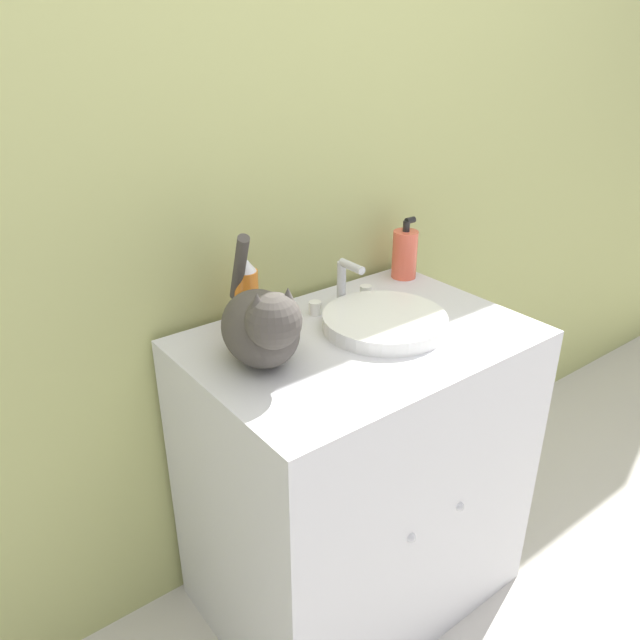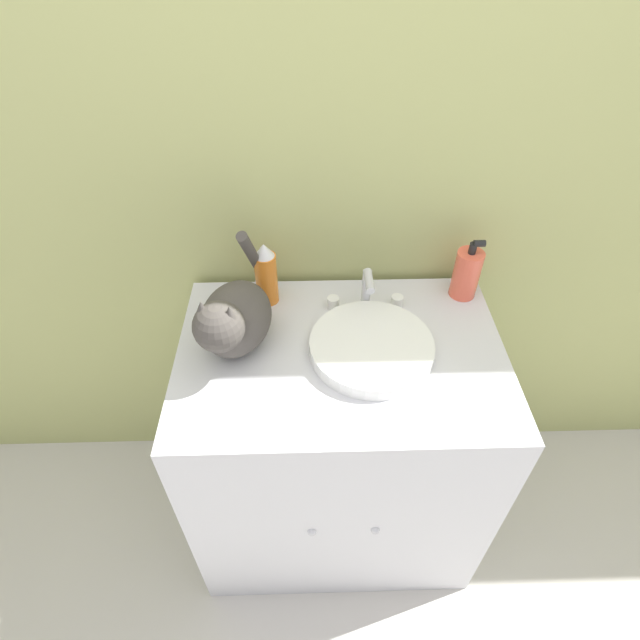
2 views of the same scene
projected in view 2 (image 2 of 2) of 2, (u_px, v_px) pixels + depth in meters
ground_plane at (339, 592)px, 1.60m from camera, size 8.00×8.00×0.00m
wall_back at (338, 131)px, 1.19m from camera, size 6.00×0.05×2.50m
vanity_cabinet at (337, 444)px, 1.53m from camera, size 0.82×0.58×0.83m
sink_basin at (371, 347)px, 1.23m from camera, size 0.31×0.31×0.04m
faucet at (366, 293)px, 1.32m from camera, size 0.21×0.10×0.13m
cat at (233, 319)px, 1.19m from camera, size 0.22×0.37×0.27m
soap_bottle at (467, 273)px, 1.36m from camera, size 0.07×0.07×0.18m
spray_bottle at (266, 274)px, 1.32m from camera, size 0.06×0.06×0.19m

